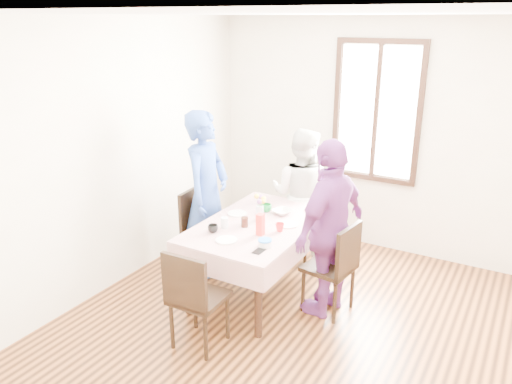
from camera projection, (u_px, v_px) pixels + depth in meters
ground at (285, 336)px, 4.44m from camera, size 4.50×4.50×0.00m
back_wall at (375, 137)px, 5.84m from camera, size 4.00×0.00×4.00m
window_frame at (377, 112)px, 5.72m from camera, size 1.02×0.06×1.62m
window_pane at (377, 112)px, 5.73m from camera, size 0.90×0.02×1.50m
dining_table at (258, 258)px, 5.05m from camera, size 0.89×1.46×0.75m
tablecloth at (259, 224)px, 4.93m from camera, size 1.01×1.58×0.01m
chair_left at (206, 232)px, 5.49m from camera, size 0.45×0.45×0.91m
chair_right at (329, 267)px, 4.71m from camera, size 0.47×0.47×0.91m
chair_far at (301, 218)px, 5.85m from camera, size 0.47×0.47×0.91m
chair_near at (199, 297)px, 4.21m from camera, size 0.43×0.43×0.91m
person_left at (206, 194)px, 5.33m from camera, size 0.51×0.70×1.79m
person_far at (301, 194)px, 5.73m from camera, size 0.79×0.64×1.53m
person_right at (329, 228)px, 4.60m from camera, size 0.60×1.05×1.69m
mug_black at (213, 229)px, 4.70m from camera, size 0.12×0.12×0.08m
mug_flag at (280, 227)px, 4.72m from camera, size 0.12×0.12×0.08m
mug_green at (267, 208)px, 5.20m from camera, size 0.15×0.15×0.08m
serving_bowl at (282, 212)px, 5.14m from camera, size 0.25×0.25×0.05m
juice_carton at (260, 225)px, 4.63m from camera, size 0.06×0.06×0.20m
butter_tub at (265, 244)px, 4.41m from camera, size 0.12×0.12×0.06m
jam_jar at (245, 222)px, 4.82m from camera, size 0.07×0.07×0.10m
drinking_glass at (225, 223)px, 4.80m from camera, size 0.07×0.07×0.10m
smartphone at (260, 250)px, 4.34m from camera, size 0.08×0.15×0.01m
flower_vase at (260, 213)px, 4.98m from camera, size 0.07×0.07×0.15m
plate_left at (237, 213)px, 5.15m from camera, size 0.20×0.20×0.01m
plate_right at (288, 224)px, 4.88m from camera, size 0.20×0.20×0.01m
plate_near at (227, 240)px, 4.54m from camera, size 0.20×0.20×0.01m
butter_lid at (265, 240)px, 4.40m from camera, size 0.12×0.12×0.01m
flower_bunch at (260, 201)px, 4.94m from camera, size 0.09×0.09×0.10m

